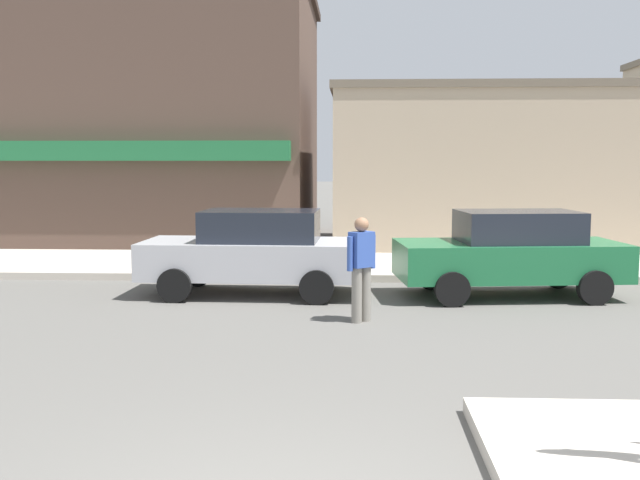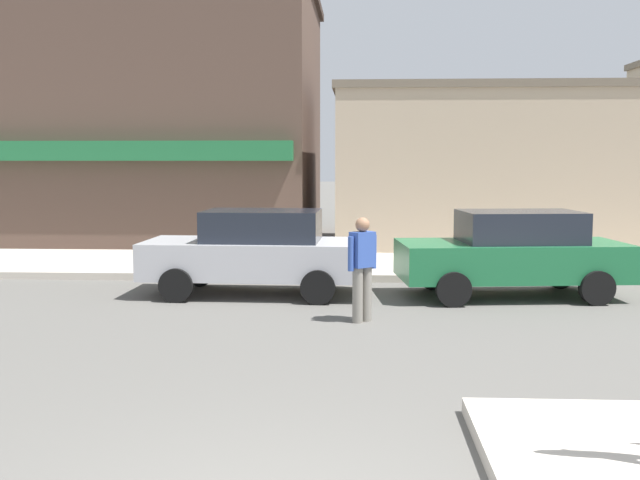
% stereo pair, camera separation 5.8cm
% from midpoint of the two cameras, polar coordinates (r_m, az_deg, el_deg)
% --- Properties ---
extents(kerb_far, '(80.00, 4.00, 0.15)m').
position_cam_midpoint_polar(kerb_far, '(17.18, 0.76, -1.89)').
color(kerb_far, beige).
rests_on(kerb_far, ground).
extents(parked_car_nearest, '(4.05, 1.97, 1.56)m').
position_cam_midpoint_polar(parked_car_nearest, '(13.75, -5.10, -0.84)').
color(parked_car_nearest, '#B7B7BC').
rests_on(parked_car_nearest, ground).
extents(parked_car_second, '(4.16, 2.21, 1.56)m').
position_cam_midpoint_polar(parked_car_second, '(13.93, 14.25, -0.92)').
color(parked_car_second, '#1E6B3D').
rests_on(parked_car_second, ground).
extents(pedestrian_crossing_near, '(0.47, 0.43, 1.61)m').
position_cam_midpoint_polar(pedestrian_crossing_near, '(11.41, 3.02, -1.98)').
color(pedestrian_crossing_near, gray).
rests_on(pedestrian_crossing_near, ground).
extents(building_corner_shop, '(9.05, 9.00, 7.67)m').
position_cam_midpoint_polar(building_corner_shop, '(24.01, -11.52, 9.27)').
color(building_corner_shop, brown).
rests_on(building_corner_shop, ground).
extents(building_storefront_left_near, '(8.59, 5.72, 4.43)m').
position_cam_midpoint_polar(building_storefront_left_near, '(21.77, 12.32, 5.33)').
color(building_storefront_left_near, tan).
rests_on(building_storefront_left_near, ground).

